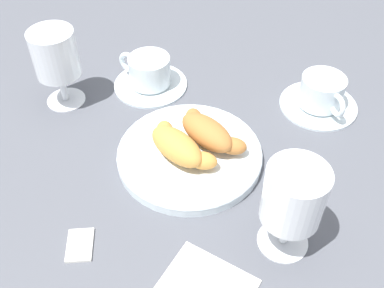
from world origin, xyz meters
name	(u,v)px	position (x,y,z in m)	size (l,w,h in m)	color
ground_plane	(179,150)	(0.00, 0.00, 0.00)	(2.20, 2.20, 0.00)	#4C4F56
pastry_plate	(192,153)	(0.03, 0.00, 0.01)	(0.23, 0.23, 0.02)	silver
croissant_large	(178,146)	(0.02, -0.02, 0.04)	(0.14, 0.06, 0.04)	#CC893D
croissant_small	(208,132)	(0.03, 0.04, 0.04)	(0.14, 0.06, 0.04)	#AD6B33
coffee_cup_near	(149,74)	(-0.16, 0.07, 0.03)	(0.14, 0.14, 0.06)	silver
coffee_cup_far	(321,95)	(0.08, 0.26, 0.03)	(0.14, 0.14, 0.06)	silver
juice_glass_left	(293,199)	(0.22, -0.01, 0.09)	(0.08, 0.08, 0.14)	white
juice_glass_right	(55,56)	(-0.23, -0.07, 0.10)	(0.08, 0.08, 0.14)	white
sugar_packet	(80,244)	(0.05, -0.21, 0.00)	(0.05, 0.03, 0.01)	white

